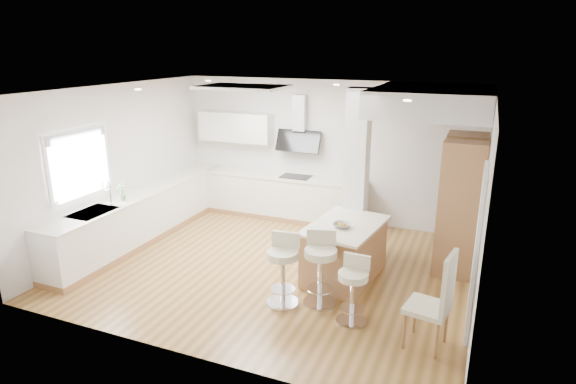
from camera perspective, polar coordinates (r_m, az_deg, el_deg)
The scene contains 18 objects.
ground at distance 7.86m, azimuth -1.63°, elevation -8.82°, with size 6.00×6.00×0.00m, color #A3753C.
ceiling at distance 7.86m, azimuth -1.63°, elevation -8.82°, with size 6.00×5.00×0.02m, color silver.
wall_back at distance 9.63m, azimuth 4.39°, elevation 4.81°, with size 6.00×0.04×2.80m, color silver.
wall_left at distance 8.98m, azimuth -19.51°, elevation 2.99°, with size 0.04×5.00×2.80m, color silver.
wall_right at distance 6.76m, azimuth 22.19°, elevation -1.70°, with size 0.04×5.00×2.80m, color silver.
skylight at distance 7.99m, azimuth -5.31°, elevation 12.24°, with size 4.10×2.10×0.06m.
window_left at distance 8.25m, azimuth -23.58°, elevation 3.48°, with size 0.06×1.28×1.07m.
doorway_right at distance 6.33m, azimuth 21.44°, elevation -6.72°, with size 0.05×1.00×2.10m.
counter_left at distance 9.21m, azimuth -16.59°, elevation -2.51°, with size 0.63×4.50×1.35m.
counter_back at distance 9.86m, azimuth -1.26°, elevation 0.94°, with size 3.62×0.63×2.50m.
pillar at distance 7.90m, azimuth 8.11°, elevation 1.98°, with size 0.35×0.35×2.80m.
soffit at distance 7.94m, azimuth 16.78°, elevation 10.34°, with size 1.78×2.20×0.40m.
oven_column at distance 8.04m, azimuth 19.79°, elevation -1.20°, with size 0.63×1.21×2.10m.
peninsula at distance 7.39m, azimuth 6.72°, elevation -6.92°, with size 1.12×1.54×0.94m.
bar_stool_a at distance 6.58m, azimuth -0.59°, elevation -8.75°, with size 0.50×0.50×1.00m.
bar_stool_b at distance 6.59m, azimuth 3.88°, elevation -8.59°, with size 0.58×0.58×1.03m.
bar_stool_c at distance 6.25m, azimuth 7.73°, elevation -11.03°, with size 0.41×0.41×0.89m.
dining_chair at distance 5.88m, azimuth 17.32°, elevation -11.95°, with size 0.55×0.55×1.22m.
Camera 1 is at (2.90, -6.45, 3.42)m, focal length 30.00 mm.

